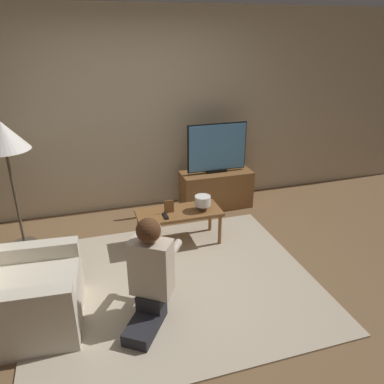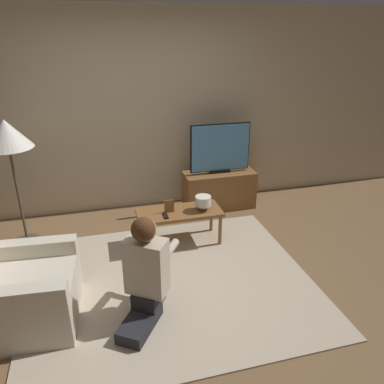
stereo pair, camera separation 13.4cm
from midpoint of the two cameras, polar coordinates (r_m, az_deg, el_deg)
ground_plane at (r=3.80m, az=-3.84°, el=-13.85°), size 10.00×10.00×0.00m
wall_back at (r=5.02m, az=-9.52°, el=11.72°), size 10.00×0.06×2.60m
rug at (r=3.79m, az=-3.85°, el=-13.75°), size 2.72×2.28×0.02m
tv_stand at (r=5.20m, az=2.94°, el=0.38°), size 0.97×0.39×0.52m
tv at (r=5.00m, az=3.07°, el=6.71°), size 0.82×0.08×0.67m
coffee_table at (r=4.25m, az=-2.90°, el=-3.54°), size 0.96×0.41×0.42m
floor_lamp at (r=4.38m, az=-27.61°, el=7.06°), size 0.52×0.52×1.45m
armchair at (r=3.52m, az=-25.98°, el=-14.34°), size 0.95×0.90×0.84m
person_kneeling at (r=3.15m, az=-7.57°, el=-11.88°), size 0.66×0.81×0.95m
picture_frame at (r=4.18m, az=-4.46°, el=-2.23°), size 0.11×0.01×0.15m
table_lamp at (r=4.22m, az=0.72°, el=-1.49°), size 0.18×0.18×0.17m
remote at (r=4.12m, az=-4.98°, el=-3.65°), size 0.04×0.15×0.02m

